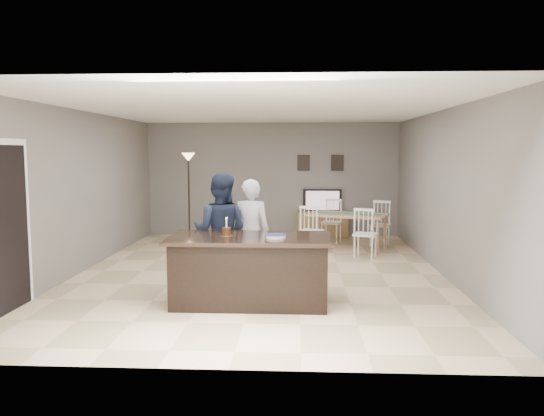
{
  "coord_description": "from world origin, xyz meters",
  "views": [
    {
      "loc": [
        0.64,
        -8.7,
        2.02
      ],
      "look_at": [
        0.21,
        -0.3,
        1.12
      ],
      "focal_mm": 35.0,
      "sensor_mm": 36.0,
      "label": 1
    }
  ],
  "objects_px": {
    "birthday_cake": "(226,231)",
    "plate_stack": "(276,236)",
    "kitchen_island": "(250,269)",
    "woman": "(251,233)",
    "man": "(220,231)",
    "dining_table": "(347,220)",
    "floor_lamp": "(189,173)",
    "tv_console": "(322,224)",
    "television": "(322,200)"
  },
  "relations": [
    {
      "from": "dining_table",
      "to": "floor_lamp",
      "type": "relative_size",
      "value": 1.09
    },
    {
      "from": "man",
      "to": "dining_table",
      "type": "distance_m",
      "value": 3.92
    },
    {
      "from": "dining_table",
      "to": "kitchen_island",
      "type": "bearing_deg",
      "value": -92.32
    },
    {
      "from": "tv_console",
      "to": "woman",
      "type": "distance_m",
      "value": 4.92
    },
    {
      "from": "tv_console",
      "to": "birthday_cake",
      "type": "bearing_deg",
      "value": -105.35
    },
    {
      "from": "birthday_cake",
      "to": "plate_stack",
      "type": "bearing_deg",
      "value": -11.66
    },
    {
      "from": "kitchen_island",
      "to": "man",
      "type": "relative_size",
      "value": 1.26
    },
    {
      "from": "birthday_cake",
      "to": "woman",
      "type": "bearing_deg",
      "value": 72.97
    },
    {
      "from": "man",
      "to": "plate_stack",
      "type": "distance_m",
      "value": 1.19
    },
    {
      "from": "kitchen_island",
      "to": "woman",
      "type": "height_order",
      "value": "woman"
    },
    {
      "from": "birthday_cake",
      "to": "plate_stack",
      "type": "xyz_separation_m",
      "value": [
        0.66,
        -0.14,
        -0.04
      ]
    },
    {
      "from": "woman",
      "to": "man",
      "type": "bearing_deg",
      "value": 18.99
    },
    {
      "from": "man",
      "to": "dining_table",
      "type": "relative_size",
      "value": 0.78
    },
    {
      "from": "tv_console",
      "to": "man",
      "type": "bearing_deg",
      "value": -109.4
    },
    {
      "from": "woman",
      "to": "floor_lamp",
      "type": "relative_size",
      "value": 0.81
    },
    {
      "from": "man",
      "to": "birthday_cake",
      "type": "height_order",
      "value": "man"
    },
    {
      "from": "kitchen_island",
      "to": "dining_table",
      "type": "distance_m",
      "value": 4.32
    },
    {
      "from": "floor_lamp",
      "to": "plate_stack",
      "type": "bearing_deg",
      "value": -66.24
    },
    {
      "from": "kitchen_island",
      "to": "tv_console",
      "type": "xyz_separation_m",
      "value": [
        1.2,
        5.57,
        -0.15
      ]
    },
    {
      "from": "tv_console",
      "to": "television",
      "type": "distance_m",
      "value": 0.57
    },
    {
      "from": "kitchen_island",
      "to": "television",
      "type": "distance_m",
      "value": 5.78
    },
    {
      "from": "plate_stack",
      "to": "tv_console",
      "type": "bearing_deg",
      "value": 81.4
    },
    {
      "from": "plate_stack",
      "to": "dining_table",
      "type": "distance_m",
      "value": 4.31
    },
    {
      "from": "television",
      "to": "floor_lamp",
      "type": "bearing_deg",
      "value": 15.41
    },
    {
      "from": "man",
      "to": "television",
      "type": "bearing_deg",
      "value": -101.36
    },
    {
      "from": "tv_console",
      "to": "television",
      "type": "bearing_deg",
      "value": 90.0
    },
    {
      "from": "tv_console",
      "to": "man",
      "type": "distance_m",
      "value": 5.17
    },
    {
      "from": "man",
      "to": "plate_stack",
      "type": "relative_size",
      "value": 6.25
    },
    {
      "from": "television",
      "to": "birthday_cake",
      "type": "height_order",
      "value": "birthday_cake"
    },
    {
      "from": "man",
      "to": "dining_table",
      "type": "height_order",
      "value": "man"
    },
    {
      "from": "birthday_cake",
      "to": "tv_console",
      "type": "bearing_deg",
      "value": 74.65
    },
    {
      "from": "woman",
      "to": "floor_lamp",
      "type": "bearing_deg",
      "value": -62.22
    },
    {
      "from": "tv_console",
      "to": "birthday_cake",
      "type": "height_order",
      "value": "birthday_cake"
    },
    {
      "from": "television",
      "to": "plate_stack",
      "type": "relative_size",
      "value": 3.35
    },
    {
      "from": "television",
      "to": "woman",
      "type": "height_order",
      "value": "woman"
    },
    {
      "from": "television",
      "to": "dining_table",
      "type": "xyz_separation_m",
      "value": [
        0.44,
        -1.65,
        -0.25
      ]
    },
    {
      "from": "plate_stack",
      "to": "floor_lamp",
      "type": "xyz_separation_m",
      "value": [
        -2.16,
        4.91,
        0.62
      ]
    },
    {
      "from": "tv_console",
      "to": "woman",
      "type": "relative_size",
      "value": 0.74
    },
    {
      "from": "floor_lamp",
      "to": "kitchen_island",
      "type": "bearing_deg",
      "value": -69.27
    },
    {
      "from": "kitchen_island",
      "to": "television",
      "type": "xyz_separation_m",
      "value": [
        1.2,
        5.64,
        0.41
      ]
    },
    {
      "from": "plate_stack",
      "to": "television",
      "type": "bearing_deg",
      "value": 81.51
    },
    {
      "from": "birthday_cake",
      "to": "kitchen_island",
      "type": "bearing_deg",
      "value": -5.96
    },
    {
      "from": "kitchen_island",
      "to": "birthday_cake",
      "type": "height_order",
      "value": "birthday_cake"
    },
    {
      "from": "birthday_cake",
      "to": "floor_lamp",
      "type": "xyz_separation_m",
      "value": [
        -1.5,
        4.77,
        0.58
      ]
    },
    {
      "from": "plate_stack",
      "to": "kitchen_island",
      "type": "bearing_deg",
      "value": 163.21
    },
    {
      "from": "birthday_cake",
      "to": "dining_table",
      "type": "height_order",
      "value": "birthday_cake"
    },
    {
      "from": "dining_table",
      "to": "floor_lamp",
      "type": "xyz_separation_m",
      "value": [
        -3.46,
        0.81,
        0.93
      ]
    },
    {
      "from": "woman",
      "to": "floor_lamp",
      "type": "xyz_separation_m",
      "value": [
        -1.75,
        3.97,
        0.73
      ]
    },
    {
      "from": "birthday_cake",
      "to": "plate_stack",
      "type": "distance_m",
      "value": 0.68
    },
    {
      "from": "kitchen_island",
      "to": "woman",
      "type": "bearing_deg",
      "value": 94.95
    }
  ]
}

